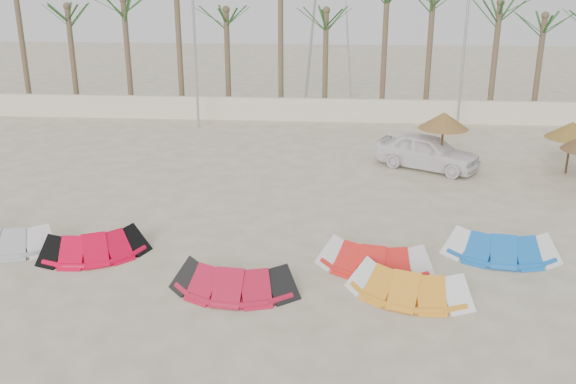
# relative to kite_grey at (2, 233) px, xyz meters

# --- Properties ---
(ground) EXTENTS (120.00, 120.00, 0.00)m
(ground) POSITION_rel_kite_grey_xyz_m (8.93, -3.92, -0.42)
(ground) COLOR beige
(ground) RESTS_ON ground
(boundary_wall) EXTENTS (60.00, 0.30, 1.30)m
(boundary_wall) POSITION_rel_kite_grey_xyz_m (8.93, 18.08, 0.23)
(boundary_wall) COLOR beige
(boundary_wall) RESTS_ON ground
(palm_line) EXTENTS (52.00, 4.00, 7.70)m
(palm_line) POSITION_rel_kite_grey_xyz_m (9.59, 19.58, 6.02)
(palm_line) COLOR brown
(palm_line) RESTS_ON ground
(lamp_b) EXTENTS (1.25, 0.14, 11.00)m
(lamp_b) POSITION_rel_kite_grey_xyz_m (2.96, 16.08, 5.35)
(lamp_b) COLOR #A5A8AD
(lamp_b) RESTS_ON ground
(lamp_c) EXTENTS (1.25, 0.14, 11.00)m
(lamp_c) POSITION_rel_kite_grey_xyz_m (16.96, 16.08, 5.35)
(lamp_c) COLOR #A5A8AD
(lamp_c) RESTS_ON ground
(pylon) EXTENTS (3.00, 3.00, 14.00)m
(pylon) POSITION_rel_kite_grey_xyz_m (9.93, 24.08, -0.42)
(pylon) COLOR #A5A8AD
(pylon) RESTS_ON ground
(kite_grey) EXTENTS (3.73, 1.80, 0.90)m
(kite_grey) POSITION_rel_kite_grey_xyz_m (0.00, 0.00, 0.00)
(kite_grey) COLOR #9B9DA1
(kite_grey) RESTS_ON ground
(kite_red_left) EXTENTS (3.60, 2.57, 0.90)m
(kite_red_left) POSITION_rel_kite_grey_xyz_m (3.24, -0.36, -0.00)
(kite_red_left) COLOR red
(kite_red_left) RESTS_ON ground
(kite_red_mid) EXTENTS (3.52, 1.83, 0.90)m
(kite_red_mid) POSITION_rel_kite_grey_xyz_m (7.80, -2.27, -0.00)
(kite_red_mid) COLOR #B3132F
(kite_red_mid) RESTS_ON ground
(kite_red_right) EXTENTS (3.52, 2.10, 0.90)m
(kite_red_right) POSITION_rel_kite_grey_xyz_m (11.67, -0.57, -0.00)
(kite_red_right) COLOR red
(kite_red_right) RESTS_ON ground
(kite_orange) EXTENTS (3.62, 2.41, 0.90)m
(kite_orange) POSITION_rel_kite_grey_xyz_m (12.49, -2.19, -0.00)
(kite_orange) COLOR orange
(kite_orange) RESTS_ON ground
(kite_blue) EXTENTS (3.46, 1.90, 0.90)m
(kite_blue) POSITION_rel_kite_grey_xyz_m (15.55, 0.51, -0.00)
(kite_blue) COLOR blue
(kite_blue) RESTS_ON ground
(parasol_left) EXTENTS (2.13, 2.13, 2.60)m
(parasol_left) POSITION_rel_kite_grey_xyz_m (14.99, 8.92, 1.82)
(parasol_left) COLOR #4C331E
(parasol_left) RESTS_ON ground
(parasol_right) EXTENTS (2.14, 2.14, 2.25)m
(parasol_right) POSITION_rel_kite_grey_xyz_m (20.34, 9.06, 1.47)
(parasol_right) COLOR #4C331E
(parasol_right) RESTS_ON ground
(car) EXTENTS (4.82, 3.80, 1.54)m
(car) POSITION_rel_kite_grey_xyz_m (14.47, 9.31, 0.35)
(car) COLOR white
(car) RESTS_ON ground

